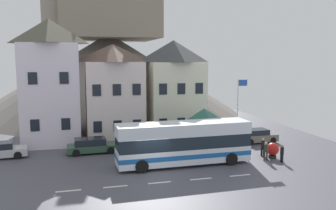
# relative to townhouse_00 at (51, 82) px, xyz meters

# --- Properties ---
(ground_plane) EXTENTS (40.00, 60.00, 0.07)m
(ground_plane) POSITION_rel_townhouse_00_xyz_m (7.73, -11.72, -6.15)
(ground_plane) COLOR #4C4C55
(townhouse_00) EXTENTS (5.43, 5.50, 12.24)m
(townhouse_00) POSITION_rel_townhouse_00_xyz_m (0.00, 0.00, 0.00)
(townhouse_00) COLOR white
(townhouse_00) RESTS_ON ground_plane
(townhouse_01) EXTENTS (5.69, 6.37, 9.89)m
(townhouse_01) POSITION_rel_townhouse_00_xyz_m (6.16, 0.43, -1.18)
(townhouse_01) COLOR silver
(townhouse_01) RESTS_ON ground_plane
(townhouse_02) EXTENTS (5.66, 5.97, 10.35)m
(townhouse_02) POSITION_rel_townhouse_00_xyz_m (12.59, 0.23, -0.94)
(townhouse_02) COLOR #E8E7C8
(townhouse_02) RESTS_ON ground_plane
(hilltop_castle) EXTENTS (40.65, 40.65, 21.96)m
(hilltop_castle) POSITION_rel_townhouse_00_xyz_m (7.48, 20.67, 0.82)
(hilltop_castle) COLOR slate
(hilltop_castle) RESTS_ON ground_plane
(transit_bus) EXTENTS (10.76, 2.75, 3.41)m
(transit_bus) POSITION_rel_townhouse_00_xyz_m (10.54, -10.27, -4.40)
(transit_bus) COLOR white
(transit_bus) RESTS_ON ground_plane
(bus_shelter) EXTENTS (3.60, 3.60, 3.91)m
(bus_shelter) POSITION_rel_townhouse_00_xyz_m (13.64, -6.48, -2.98)
(bus_shelter) COLOR #473D33
(bus_shelter) RESTS_ON ground_plane
(parked_car_00) EXTENTS (3.88, 1.97, 1.38)m
(parked_car_00) POSITION_rel_townhouse_00_xyz_m (19.87, -5.05, -5.44)
(parked_car_00) COLOR slate
(parked_car_00) RESTS_ON ground_plane
(parked_car_02) EXTENTS (4.56, 1.98, 1.34)m
(parked_car_02) POSITION_rel_townhouse_00_xyz_m (3.60, -4.86, -5.46)
(parked_car_02) COLOR #30523B
(parked_car_02) RESTS_ON ground_plane
(parked_car_03) EXTENTS (4.14, 2.32, 1.20)m
(parked_car_03) POSITION_rel_townhouse_00_xyz_m (15.24, -4.75, -5.52)
(parked_car_03) COLOR silver
(parked_car_03) RESTS_ON ground_plane
(pedestrian_00) EXTENTS (0.32, 0.30, 1.55)m
(pedestrian_00) POSITION_rel_townhouse_00_xyz_m (15.40, -8.14, -5.30)
(pedestrian_00) COLOR #2D2D38
(pedestrian_00) RESTS_ON ground_plane
(pedestrian_01) EXTENTS (0.29, 0.37, 1.46)m
(pedestrian_01) POSITION_rel_townhouse_00_xyz_m (18.50, -11.68, -5.37)
(pedestrian_01) COLOR black
(pedestrian_01) RESTS_ON ground_plane
(pedestrian_02) EXTENTS (0.30, 0.29, 1.58)m
(pedestrian_02) POSITION_rel_townhouse_00_xyz_m (17.90, -9.68, -5.29)
(pedestrian_02) COLOR black
(pedestrian_02) RESTS_ON ground_plane
(pedestrian_03) EXTENTS (0.32, 0.30, 1.62)m
(pedestrian_03) POSITION_rel_townhouse_00_xyz_m (17.38, -11.06, -5.21)
(pedestrian_03) COLOR #38332D
(pedestrian_03) RESTS_ON ground_plane
(public_bench) EXTENTS (1.73, 0.48, 0.87)m
(public_bench) POSITION_rel_townhouse_00_xyz_m (14.71, -4.11, -5.64)
(public_bench) COLOR brown
(public_bench) RESTS_ON ground_plane
(flagpole) EXTENTS (0.95, 0.10, 6.56)m
(flagpole) POSITION_rel_townhouse_00_xyz_m (16.81, -6.96, -2.29)
(flagpole) COLOR silver
(flagpole) RESTS_ON ground_plane
(harbour_buoy) EXTENTS (1.07, 1.07, 1.32)m
(harbour_buoy) POSITION_rel_townhouse_00_xyz_m (18.41, -10.40, -5.38)
(harbour_buoy) COLOR black
(harbour_buoy) RESTS_ON ground_plane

